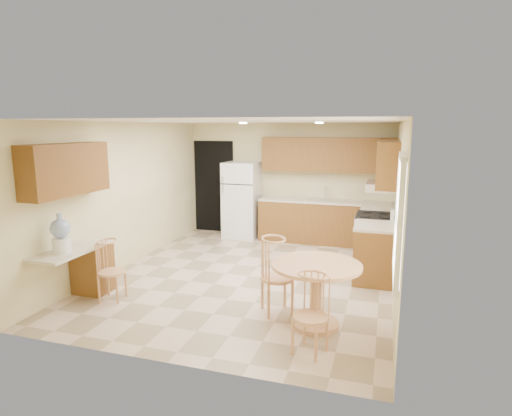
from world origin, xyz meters
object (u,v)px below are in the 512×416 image
(stove, at_px, (374,240))
(dining_table, at_px, (316,286))
(chair_table_b, at_px, (309,310))
(chair_desk, at_px, (107,266))
(refrigerator, at_px, (242,200))
(water_crock, at_px, (61,235))
(chair_table_a, at_px, (275,270))

(stove, distance_m, dining_table, 2.71)
(chair_table_b, bearing_deg, chair_desk, 4.74)
(refrigerator, xyz_separation_m, dining_table, (2.28, -3.86, -0.30))
(chair_desk, relative_size, water_crock, 1.60)
(refrigerator, relative_size, chair_desk, 1.95)
(refrigerator, bearing_deg, chair_table_a, -64.98)
(chair_table_b, bearing_deg, refrigerator, -46.32)
(chair_table_b, height_order, water_crock, water_crock)
(refrigerator, distance_m, chair_table_b, 5.16)
(water_crock, bearing_deg, dining_table, 7.41)
(stove, distance_m, chair_desk, 4.43)
(chair_desk, xyz_separation_m, water_crock, (-0.45, -0.32, 0.49))
(stove, bearing_deg, refrigerator, 157.01)
(refrigerator, height_order, dining_table, refrigerator)
(stove, relative_size, dining_table, 1.00)
(stove, bearing_deg, dining_table, -102.66)
(dining_table, height_order, water_crock, water_crock)
(dining_table, bearing_deg, water_crock, -172.59)
(chair_table_b, bearing_deg, dining_table, -69.32)
(chair_table_a, height_order, chair_desk, chair_table_a)
(chair_table_a, xyz_separation_m, chair_table_b, (0.60, -0.89, -0.08))
(chair_table_a, bearing_deg, water_crock, -109.18)
(stove, bearing_deg, chair_desk, -141.63)
(water_crock, bearing_deg, refrigerator, 76.27)
(chair_table_a, xyz_separation_m, chair_desk, (-2.33, -0.26, -0.09))
(chair_table_b, relative_size, water_crock, 1.64)
(refrigerator, xyz_separation_m, stove, (2.88, -1.22, -0.36))
(chair_table_a, distance_m, chair_table_b, 1.07)
(stove, height_order, chair_table_a, stove)
(chair_table_a, distance_m, chair_desk, 2.35)
(dining_table, relative_size, chair_desk, 1.27)
(stove, xyz_separation_m, chair_table_b, (-0.54, -3.38, 0.06))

